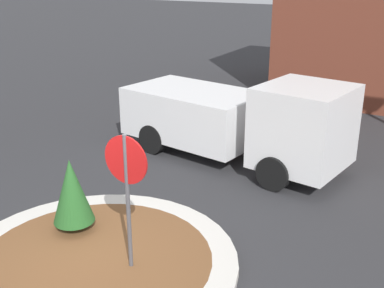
# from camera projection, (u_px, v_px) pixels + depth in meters

# --- Properties ---
(ground_plane) EXTENTS (120.00, 120.00, 0.00)m
(ground_plane) POSITION_uv_depth(u_px,v_px,m) (95.00, 267.00, 8.32)
(ground_plane) COLOR #2D2D30
(traffic_island) EXTENTS (4.96, 4.96, 0.17)m
(traffic_island) POSITION_uv_depth(u_px,v_px,m) (95.00, 263.00, 8.29)
(traffic_island) COLOR beige
(traffic_island) RESTS_ON ground_plane
(stop_sign) EXTENTS (0.80, 0.07, 2.50)m
(stop_sign) POSITION_uv_depth(u_px,v_px,m) (127.00, 179.00, 7.52)
(stop_sign) COLOR #4C4C51
(stop_sign) RESTS_ON ground_plane
(island_shrub) EXTENTS (0.77, 0.77, 1.43)m
(island_shrub) POSITION_uv_depth(u_px,v_px,m) (72.00, 191.00, 8.90)
(island_shrub) COLOR brown
(island_shrub) RESTS_ON traffic_island
(utility_truck) EXTENTS (6.37, 3.10, 2.30)m
(utility_truck) POSITION_uv_depth(u_px,v_px,m) (236.00, 119.00, 12.55)
(utility_truck) COLOR white
(utility_truck) RESTS_ON ground_plane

